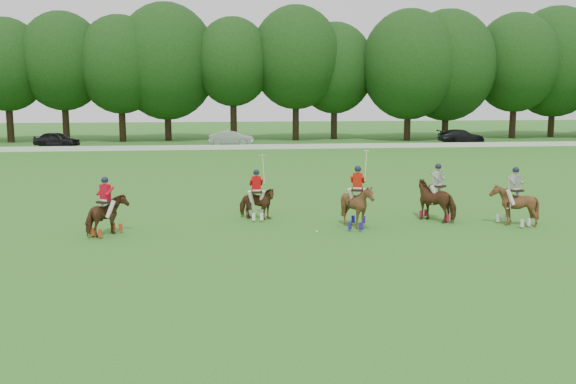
{
  "coord_description": "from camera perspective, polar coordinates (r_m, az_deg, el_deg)",
  "views": [
    {
      "loc": [
        -2.22,
        -20.32,
        5.33
      ],
      "look_at": [
        0.64,
        4.2,
        1.4
      ],
      "focal_mm": 40.0,
      "sensor_mm": 36.0,
      "label": 1
    }
  ],
  "objects": [
    {
      "name": "polo_red_b",
      "position": [
        26.59,
        -2.82,
        -0.93
      ],
      "size": [
        1.38,
        1.19,
        2.64
      ],
      "color": "#482113",
      "rests_on": "ground"
    },
    {
      "name": "polo_stripe_b",
      "position": [
        26.96,
        19.44,
        -1.05
      ],
      "size": [
        1.81,
        1.9,
        2.34
      ],
      "color": "#482113",
      "rests_on": "ground"
    },
    {
      "name": "car_mid",
      "position": [
        63.02,
        -5.05,
        4.8
      ],
      "size": [
        4.45,
        2.08,
        1.41
      ],
      "primitive_type": "imported",
      "rotation": [
        0.0,
        0.0,
        1.43
      ],
      "color": "#AAA9AF",
      "rests_on": "ground"
    },
    {
      "name": "boundary_rail",
      "position": [
        58.59,
        -4.48,
        4.01
      ],
      "size": [
        120.0,
        0.1,
        0.44
      ],
      "primitive_type": "cube",
      "color": "white",
      "rests_on": "ground"
    },
    {
      "name": "car_right",
      "position": [
        67.82,
        15.15,
        4.81
      ],
      "size": [
        4.76,
        1.94,
        1.38
      ],
      "primitive_type": "imported",
      "rotation": [
        0.0,
        0.0,
        1.57
      ],
      "color": "black",
      "rests_on": "ground"
    },
    {
      "name": "ground",
      "position": [
        21.13,
        -0.41,
        -5.57
      ],
      "size": [
        180.0,
        180.0,
        0.0
      ],
      "primitive_type": "plane",
      "color": "#27681D",
      "rests_on": "ground"
    },
    {
      "name": "polo_stripe_a",
      "position": [
        27.09,
        13.11,
        -0.69
      ],
      "size": [
        1.97,
        2.07,
        2.36
      ],
      "color": "#482113",
      "rests_on": "ground"
    },
    {
      "name": "polo_ball",
      "position": [
        24.27,
        2.58,
        -3.54
      ],
      "size": [
        0.09,
        0.09,
        0.09
      ],
      "primitive_type": "sphere",
      "color": "white",
      "rests_on": "ground"
    },
    {
      "name": "polo_red_c",
      "position": [
        25.07,
        6.17,
        -1.2
      ],
      "size": [
        1.83,
        1.95,
        2.98
      ],
      "color": "#482113",
      "rests_on": "ground"
    },
    {
      "name": "car_left",
      "position": [
        64.69,
        -19.86,
        4.42
      ],
      "size": [
        4.52,
        2.71,
        1.44
      ],
      "primitive_type": "imported",
      "rotation": [
        0.0,
        0.0,
        1.32
      ],
      "color": "black",
      "rests_on": "ground"
    },
    {
      "name": "tree_line",
      "position": [
        68.48,
        -4.67,
        11.44
      ],
      "size": [
        117.98,
        14.32,
        14.75
      ],
      "color": "black",
      "rests_on": "ground"
    },
    {
      "name": "polo_red_a",
      "position": [
        24.61,
        -15.85,
        -1.96
      ],
      "size": [
        1.63,
        1.88,
        2.19
      ],
      "color": "#482113",
      "rests_on": "ground"
    }
  ]
}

